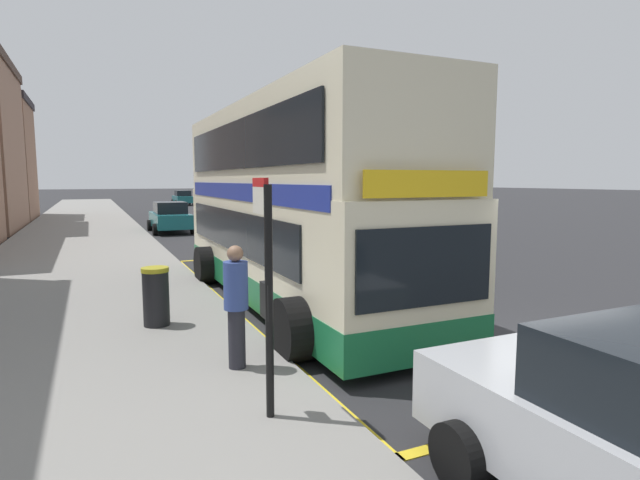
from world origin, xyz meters
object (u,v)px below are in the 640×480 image
object	(u,v)px
double_decker_bus	(291,212)
parked_car_teal_ahead	(170,217)
bus_stop_sign	(267,277)
parked_car_teal_kerbside	(183,198)
parked_car_white_across	(280,216)
litter_bin	(156,296)
pedestrian_further_back	(236,302)

from	to	relation	value
double_decker_bus	parked_car_teal_ahead	bearing A→B (deg)	90.97
bus_stop_sign	parked_car_teal_kerbside	size ratio (longest dim) A/B	0.63
parked_car_white_across	parked_car_teal_kerbside	xyz separation A→B (m)	(-0.08, 31.03, 0.00)
parked_car_teal_ahead	double_decker_bus	bearing A→B (deg)	88.16
bus_stop_sign	parked_car_teal_ahead	bearing A→B (deg)	84.64
parked_car_white_across	bus_stop_sign	bearing A→B (deg)	67.72
bus_stop_sign	litter_bin	bearing A→B (deg)	99.84
parked_car_teal_ahead	parked_car_teal_kerbside	world-z (taller)	same
parked_car_teal_kerbside	pedestrian_further_back	size ratio (longest dim) A/B	2.42
bus_stop_sign	pedestrian_further_back	xyz separation A→B (m)	(0.06, 1.52, -0.62)
parked_car_teal_kerbside	litter_bin	bearing A→B (deg)	81.38
bus_stop_sign	double_decker_bus	bearing A→B (deg)	66.17
bus_stop_sign	parked_car_teal_ahead	distance (m)	22.47
parked_car_teal_ahead	pedestrian_further_back	xyz separation A→B (m)	(-2.04, -20.83, 0.29)
bus_stop_sign	litter_bin	world-z (taller)	bus_stop_sign
parked_car_white_across	litter_bin	xyz separation A→B (m)	(-8.36, -16.36, -0.12)
bus_stop_sign	parked_car_teal_kerbside	bearing A→B (deg)	81.67
bus_stop_sign	parked_car_white_across	size ratio (longest dim) A/B	0.63
double_decker_bus	pedestrian_further_back	size ratio (longest dim) A/B	5.85
parked_car_white_across	parked_car_teal_kerbside	world-z (taller)	same
parked_car_white_across	pedestrian_further_back	xyz separation A→B (m)	(-7.58, -19.01, 0.29)
parked_car_white_across	litter_bin	world-z (taller)	parked_car_white_across
bus_stop_sign	litter_bin	xyz separation A→B (m)	(-0.72, 4.17, -1.03)
parked_car_teal_ahead	pedestrian_further_back	world-z (taller)	pedestrian_further_back
parked_car_teal_ahead	pedestrian_further_back	distance (m)	20.93
parked_car_teal_kerbside	pedestrian_further_back	world-z (taller)	pedestrian_further_back
parked_car_white_across	litter_bin	bearing A→B (deg)	61.06
pedestrian_further_back	parked_car_white_across	bearing A→B (deg)	68.27
parked_car_teal_kerbside	parked_car_teal_ahead	bearing A→B (deg)	80.71
parked_car_white_across	parked_car_teal_kerbside	distance (m)	31.03
bus_stop_sign	parked_car_white_across	xyz separation A→B (m)	(7.63, 20.53, -0.91)
double_decker_bus	bus_stop_sign	world-z (taller)	double_decker_bus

